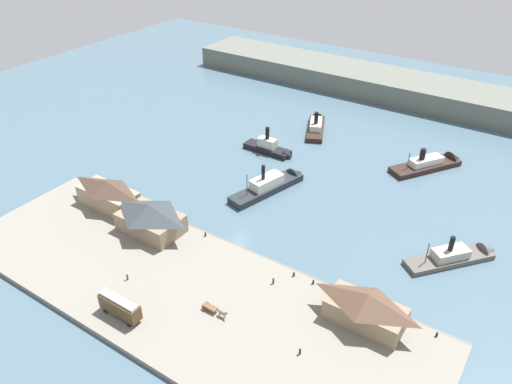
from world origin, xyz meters
name	(u,v)px	position (x,y,z in m)	size (l,w,h in m)	color
ground_plane	(240,239)	(0.00, 0.00, 0.00)	(320.00, 320.00, 0.00)	#476070
quay_promenade	(180,290)	(0.00, -22.00, 0.60)	(110.00, 36.00, 1.20)	gray
seawall_edge	(232,245)	(0.00, -3.60, 0.50)	(110.00, 0.80, 1.00)	#666159
ferry_shed_west_terminal	(108,193)	(-35.75, -8.48, 4.96)	(16.61, 7.60, 7.41)	#998466
ferry_shed_customs_shed	(150,217)	(-19.06, -10.37, 5.02)	(15.45, 10.13, 7.52)	#847056
ferry_shed_east_terminal	(366,308)	(35.91, -9.37, 4.88)	(15.35, 7.79, 7.23)	#847056
street_tram	(120,306)	(-4.48, -34.29, 3.83)	(9.32, 2.79, 4.54)	#4C381E
horse_cart	(215,309)	(10.36, -23.56, 2.13)	(6.05, 1.31, 1.87)	brown
pedestrian_near_west_shed	(300,351)	(29.37, -23.06, 1.92)	(0.39, 0.39, 1.59)	#232328
pedestrian_by_tram	(127,277)	(-11.09, -26.23, 1.95)	(0.41, 0.41, 1.65)	#3D4C42
pedestrian_near_cart	(273,281)	(15.58, -9.99, 1.96)	(0.41, 0.41, 1.68)	#33384C
mooring_post_east	(313,282)	(22.68, -5.39, 1.65)	(0.44, 0.44, 0.90)	black
mooring_post_center_east	(437,334)	(48.77, -5.21, 1.65)	(0.44, 0.44, 0.90)	black
mooring_post_west	(294,274)	(18.03, -5.55, 1.65)	(0.44, 0.44, 0.90)	black
mooring_post_center_west	(205,234)	(-6.77, -4.91, 1.65)	(0.44, 0.44, 0.90)	black
ferry_approaching_west	(272,149)	(-17.24, 41.72, 1.53)	(17.13, 4.67, 9.62)	black
ferry_outer_harbor	(316,125)	(-14.17, 65.96, 1.32)	(13.26, 21.10, 9.25)	black
ferry_departing_north	(460,255)	(46.22, 21.65, 1.12)	(18.43, 20.76, 8.69)	#514C47
ferry_moored_west	(434,163)	(28.10, 61.42, 1.23)	(18.29, 23.73, 8.87)	black
ferry_approaching_east	(273,184)	(-5.60, 24.11, 1.56)	(11.64, 26.32, 10.25)	#23282D
far_headland	(401,87)	(0.00, 110.00, 4.00)	(180.00, 24.00, 8.00)	#60665B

